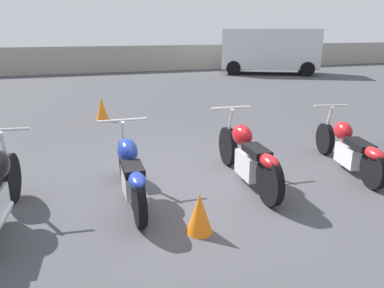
# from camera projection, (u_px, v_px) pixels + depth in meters

# --- Properties ---
(ground_plane) EXTENTS (60.00, 60.00, 0.00)m
(ground_plane) POSITION_uv_depth(u_px,v_px,m) (191.00, 185.00, 5.46)
(ground_plane) COLOR #424247
(fence_back) EXTENTS (40.00, 0.04, 1.36)m
(fence_back) POSITION_uv_depth(u_px,v_px,m) (95.00, 60.00, 19.46)
(fence_back) COLOR #9E998E
(fence_back) RESTS_ON ground_plane
(motorcycle_slot_2) EXTENTS (0.70, 2.06, 0.96)m
(motorcycle_slot_2) POSITION_uv_depth(u_px,v_px,m) (130.00, 171.00, 4.88)
(motorcycle_slot_2) COLOR black
(motorcycle_slot_2) RESTS_ON ground_plane
(motorcycle_slot_3) EXTENTS (0.65, 2.21, 1.01)m
(motorcycle_slot_3) POSITION_uv_depth(u_px,v_px,m) (248.00, 156.00, 5.43)
(motorcycle_slot_3) COLOR black
(motorcycle_slot_3) RESTS_ON ground_plane
(motorcycle_slot_4) EXTENTS (0.76, 2.10, 0.93)m
(motorcycle_slot_4) POSITION_uv_depth(u_px,v_px,m) (349.00, 148.00, 5.95)
(motorcycle_slot_4) COLOR black
(motorcycle_slot_4) RESTS_ON ground_plane
(parked_van) EXTENTS (5.14, 3.92, 2.22)m
(parked_van) POSITION_uv_depth(u_px,v_px,m) (270.00, 49.00, 18.95)
(parked_van) COLOR silver
(parked_van) RESTS_ON ground_plane
(traffic_cone_near) EXTENTS (0.30, 0.30, 0.47)m
(traffic_cone_near) POSITION_uv_depth(u_px,v_px,m) (199.00, 213.00, 4.13)
(traffic_cone_near) COLOR orange
(traffic_cone_near) RESTS_ON ground_plane
(traffic_cone_far) EXTENTS (0.30, 0.30, 0.55)m
(traffic_cone_far) POSITION_uv_depth(u_px,v_px,m) (102.00, 109.00, 9.38)
(traffic_cone_far) COLOR orange
(traffic_cone_far) RESTS_ON ground_plane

